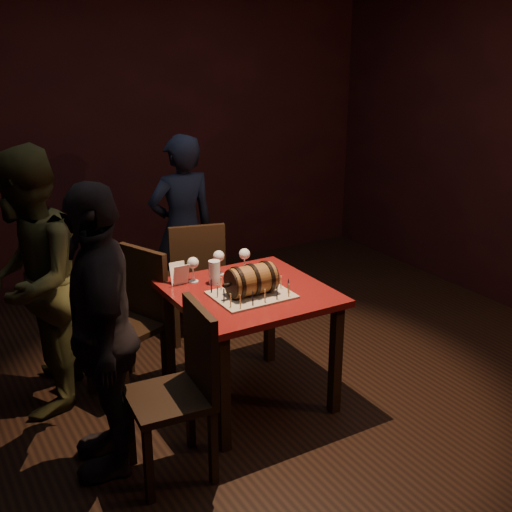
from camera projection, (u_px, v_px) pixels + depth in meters
name	position (u px, v px, depth m)	size (l,w,h in m)	color
room_shell	(272.00, 182.00, 3.67)	(5.04, 5.04, 2.80)	black
pub_table	(249.00, 307.00, 3.88)	(0.90, 0.90, 0.75)	#540E0E
cake_board	(252.00, 295.00, 3.76)	(0.45, 0.35, 0.01)	#A39884
barrel_cake	(251.00, 280.00, 3.73)	(0.33, 0.19, 0.19)	brown
birthday_candles	(251.00, 287.00, 3.75)	(0.40, 0.30, 0.09)	#EDD58E
wine_glass_left	(193.00, 264.00, 3.94)	(0.07, 0.07, 0.16)	silver
wine_glass_mid	(219.00, 257.00, 4.06)	(0.07, 0.07, 0.16)	silver
wine_glass_right	(245.00, 255.00, 4.09)	(0.07, 0.07, 0.16)	silver
pint_of_ale	(214.00, 273.00, 3.92)	(0.07, 0.07, 0.15)	silver
menu_card	(180.00, 274.00, 3.92)	(0.10, 0.05, 0.13)	white
chair_back	(196.00, 275.00, 4.72)	(0.49, 0.49, 0.93)	black
chair_left_rear	(134.00, 313.00, 4.08)	(0.52, 0.52, 0.93)	black
chair_left_front	(183.00, 383.00, 3.27)	(0.43, 0.43, 0.93)	black
person_back	(182.00, 230.00, 5.03)	(0.55, 0.36, 1.50)	#1A2034
person_left_rear	(31.00, 283.00, 3.78)	(0.79, 0.62, 1.62)	#3A3A1D
person_left_front	(102.00, 331.00, 3.24)	(0.92, 0.38, 1.56)	black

